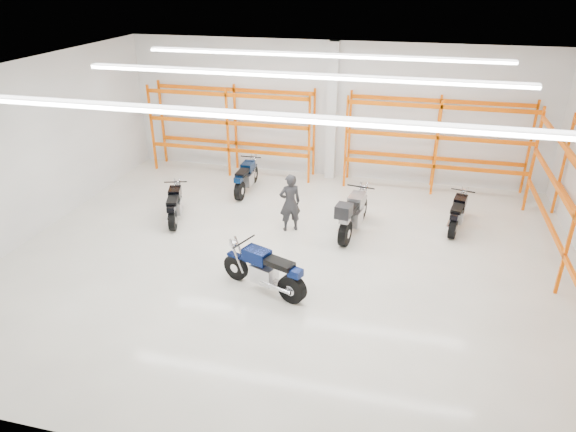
% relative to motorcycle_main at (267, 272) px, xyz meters
% --- Properties ---
extents(ground, '(14.00, 14.00, 0.00)m').
position_rel_motorcycle_main_xyz_m(ground, '(0.16, 1.48, -0.51)').
color(ground, beige).
rests_on(ground, ground).
extents(room_shell, '(14.02, 12.02, 4.51)m').
position_rel_motorcycle_main_xyz_m(room_shell, '(0.16, 1.51, 2.77)').
color(room_shell, silver).
rests_on(room_shell, ground).
extents(motorcycle_main, '(2.12, 1.05, 1.09)m').
position_rel_motorcycle_main_xyz_m(motorcycle_main, '(0.00, 0.00, 0.00)').
color(motorcycle_main, black).
rests_on(motorcycle_main, ground).
extents(motorcycle_back_a, '(0.85, 1.92, 0.97)m').
position_rel_motorcycle_main_xyz_m(motorcycle_back_a, '(-3.53, 2.84, -0.05)').
color(motorcycle_back_a, black).
rests_on(motorcycle_back_a, ground).
extents(motorcycle_back_b, '(0.69, 2.07, 1.02)m').
position_rel_motorcycle_main_xyz_m(motorcycle_back_b, '(-2.22, 5.29, -0.03)').
color(motorcycle_back_b, black).
rests_on(motorcycle_back_b, ground).
extents(motorcycle_back_c, '(0.84, 2.41, 1.24)m').
position_rel_motorcycle_main_xyz_m(motorcycle_back_c, '(1.46, 3.15, 0.08)').
color(motorcycle_back_c, black).
rests_on(motorcycle_back_c, ground).
extents(motorcycle_back_d, '(0.75, 1.93, 0.96)m').
position_rel_motorcycle_main_xyz_m(motorcycle_back_d, '(4.22, 4.22, -0.06)').
color(motorcycle_back_d, black).
rests_on(motorcycle_back_d, ground).
extents(standing_man, '(0.71, 0.63, 1.63)m').
position_rel_motorcycle_main_xyz_m(standing_man, '(-0.22, 3.05, 0.31)').
color(standing_man, black).
rests_on(standing_man, ground).
extents(structural_column, '(0.32, 0.32, 4.50)m').
position_rel_motorcycle_main_xyz_m(structural_column, '(0.16, 7.30, 1.74)').
color(structural_column, white).
rests_on(structural_column, ground).
extents(pallet_racking_back_left, '(5.67, 0.87, 3.00)m').
position_rel_motorcycle_main_xyz_m(pallet_racking_back_left, '(-3.24, 6.96, 1.28)').
color(pallet_racking_back_left, '#FF5C07').
rests_on(pallet_racking_back_left, ground).
extents(pallet_racking_back_right, '(5.67, 0.87, 3.00)m').
position_rel_motorcycle_main_xyz_m(pallet_racking_back_right, '(3.56, 6.96, 1.28)').
color(pallet_racking_back_right, '#FF5C07').
rests_on(pallet_racking_back_right, ground).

